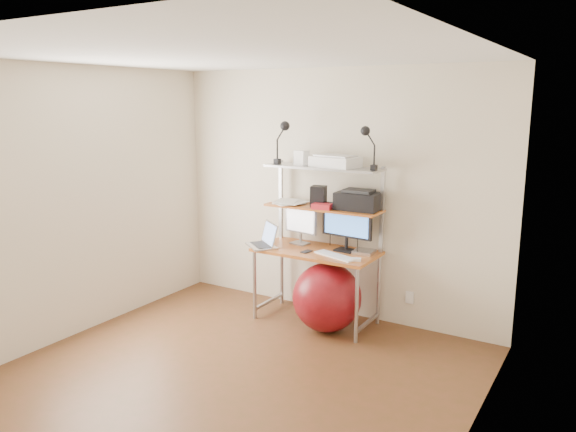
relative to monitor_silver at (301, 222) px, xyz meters
name	(u,v)px	position (x,y,z in m)	size (l,w,h in m)	color
room	(225,227)	(0.26, -1.58, 0.28)	(3.60, 3.60, 3.60)	brown
computer_desk	(320,227)	(0.26, -0.07, -0.01)	(1.20, 0.60, 1.57)	#BF6B25
wall_outlet	(410,298)	(1.11, 0.21, -0.67)	(0.08, 0.01, 0.12)	white
monitor_silver	(301,222)	(0.00, 0.00, 0.00)	(0.39, 0.16, 0.43)	#B3B4B8
monitor_black	(347,223)	(0.52, -0.01, 0.04)	(0.54, 0.17, 0.54)	black
laptop	(265,241)	(-0.25, -0.28, -0.18)	(0.44, 0.43, 0.30)	#BCBDC1
keyboard	(335,256)	(0.52, -0.25, -0.22)	(0.46, 0.13, 0.01)	white
mouse	(356,259)	(0.75, -0.29, -0.22)	(0.09, 0.06, 0.03)	white
mac_mini	(364,252)	(0.71, -0.02, -0.21)	(0.19, 0.19, 0.04)	#BCBDC1
phone	(306,252)	(0.21, -0.26, -0.22)	(0.07, 0.12, 0.01)	black
printer	(358,200)	(0.62, 0.03, 0.27)	(0.42, 0.30, 0.20)	black
nas_cube	(319,196)	(0.21, -0.02, 0.29)	(0.14, 0.14, 0.21)	black
red_box	(322,206)	(0.30, -0.12, 0.21)	(0.19, 0.12, 0.05)	red
scanner	(335,161)	(0.38, 0.00, 0.64)	(0.48, 0.35, 0.12)	white
box_white	(302,158)	(0.01, -0.01, 0.65)	(0.12, 0.10, 0.14)	white
box_grey	(300,160)	(-0.04, 0.03, 0.63)	(0.09, 0.09, 0.09)	#29292C
clip_lamp_left	(283,133)	(-0.16, -0.08, 0.90)	(0.17, 0.10, 0.43)	black
clip_lamp_right	(367,138)	(0.72, -0.05, 0.87)	(0.16, 0.09, 0.40)	black
exercise_ball	(327,297)	(0.45, -0.28, -0.64)	(0.66, 0.66, 0.66)	maroon
paper_stack	(289,202)	(-0.14, -0.01, 0.19)	(0.37, 0.41, 0.02)	white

